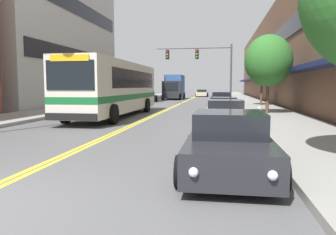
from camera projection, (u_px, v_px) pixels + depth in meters
ground_plane at (187, 101)px, 41.47m from camera, size 240.00×240.00×0.00m
sidewalk_left at (130, 100)px, 42.60m from camera, size 3.68×106.00×0.17m
sidewalk_right at (246, 101)px, 40.33m from camera, size 3.68×106.00×0.17m
centre_line at (187, 101)px, 41.47m from camera, size 0.34×106.00×0.01m
storefront_row_right at (299, 59)px, 38.90m from camera, size 9.10×68.00×10.26m
city_bus at (116, 86)px, 20.37m from camera, size 2.81×12.40×3.30m
car_dark_grey_parked_left_near at (130, 99)px, 31.58m from camera, size 2.07×4.17×1.28m
car_slate_blue_parked_left_far at (146, 97)px, 38.02m from camera, size 2.10×4.77×1.20m
car_charcoal_parked_right_foreground at (229, 145)px, 7.12m from camera, size 2.00×4.14×1.32m
car_black_parked_right_mid at (224, 107)px, 20.66m from camera, size 1.99×4.69×1.17m
car_beige_parked_right_far at (226, 115)px, 14.58m from camera, size 2.04×4.31×1.26m
car_navy_parked_right_end at (221, 99)px, 31.57m from camera, size 2.21×4.64×1.30m
car_champagne_moving_lead at (202, 93)px, 57.91m from camera, size 2.12×4.73×1.25m
box_truck at (174, 87)px, 46.43m from camera, size 2.61×6.90×3.43m
traffic_signal_mast at (204, 61)px, 32.29m from camera, size 7.50×0.38×5.95m
street_tree_right_mid at (268, 61)px, 20.48m from camera, size 2.94×2.94×4.91m
street_tree_right_far at (262, 69)px, 29.29m from camera, size 2.55×2.55×4.63m
fire_hydrant at (259, 115)px, 15.11m from camera, size 0.31×0.23×0.78m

